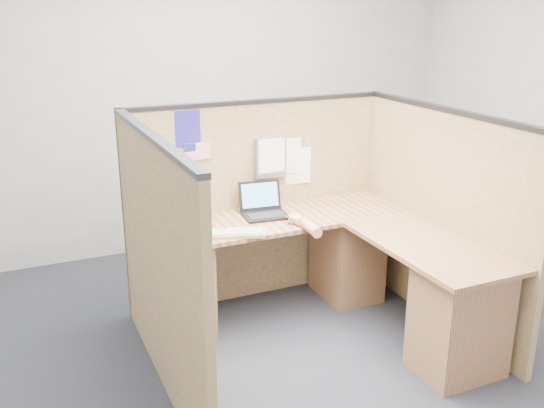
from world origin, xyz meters
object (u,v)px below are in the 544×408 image
l_desk (325,277)px  laptop (262,207)px  mouse (295,220)px  keyboard (231,233)px

l_desk → laptop: (-0.25, 0.49, 0.39)m
mouse → keyboard: bearing=-176.2°
laptop → mouse: laptop is taller
l_desk → mouse: 0.44m
laptop → mouse: 0.30m
laptop → keyboard: bearing=-133.4°
l_desk → laptop: laptop is taller
l_desk → laptop: bearing=117.0°
keyboard → mouse: 0.49m
mouse → l_desk: bearing=-61.6°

